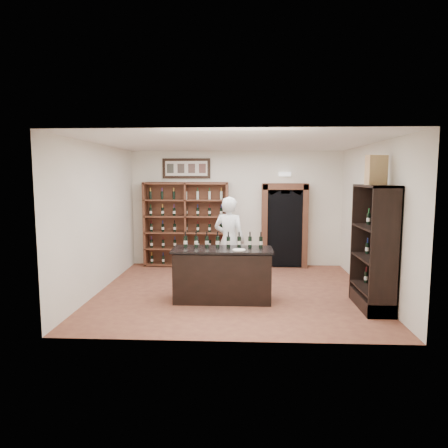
{
  "coord_description": "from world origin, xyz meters",
  "views": [
    {
      "loc": [
        0.18,
        -7.96,
        2.35
      ],
      "look_at": [
        -0.22,
        0.3,
        1.36
      ],
      "focal_mm": 32.0,
      "sensor_mm": 36.0,
      "label": 1
    }
  ],
  "objects": [
    {
      "name": "emergency_light",
      "position": [
        1.25,
        2.42,
        2.4
      ],
      "size": [
        0.3,
        0.1,
        0.1
      ],
      "primitive_type": "cube",
      "color": "white",
      "rests_on": "wall_back"
    },
    {
      "name": "wall_right",
      "position": [
        2.75,
        0.0,
        1.5
      ],
      "size": [
        0.04,
        5.0,
        3.0
      ],
      "primitive_type": "cube",
      "color": "white",
      "rests_on": "ground"
    },
    {
      "name": "counter_bottle_3",
      "position": [
        -0.3,
        -0.46,
        1.11
      ],
      "size": [
        0.07,
        0.07,
        0.3
      ],
      "color": "black",
      "rests_on": "tasting_counter"
    },
    {
      "name": "counter_bottle_5",
      "position": [
        0.11,
        -0.46,
        1.11
      ],
      "size": [
        0.07,
        0.07,
        0.3
      ],
      "color": "black",
      "rests_on": "tasting_counter"
    },
    {
      "name": "wall_left",
      "position": [
        -2.75,
        0.0,
        1.5
      ],
      "size": [
        0.04,
        5.0,
        3.0
      ],
      "primitive_type": "cube",
      "color": "white",
      "rests_on": "ground"
    },
    {
      "name": "arched_doorway",
      "position": [
        1.25,
        2.33,
        1.14
      ],
      "size": [
        1.17,
        0.35,
        2.17
      ],
      "color": "black",
      "rests_on": "ground"
    },
    {
      "name": "side_cabinet",
      "position": [
        2.52,
        -0.9,
        0.75
      ],
      "size": [
        0.48,
        1.2,
        2.2
      ],
      "color": "black",
      "rests_on": "ground"
    },
    {
      "name": "counter_bottle_0",
      "position": [
        -0.92,
        -0.46,
        1.11
      ],
      "size": [
        0.07,
        0.07,
        0.3
      ],
      "color": "black",
      "rests_on": "tasting_counter"
    },
    {
      "name": "shopkeeper",
      "position": [
        -0.12,
        0.56,
        0.96
      ],
      "size": [
        0.82,
        0.68,
        1.92
      ],
      "primitive_type": "imported",
      "rotation": [
        0.0,
        0.0,
        2.77
      ],
      "color": "white",
      "rests_on": "ground"
    },
    {
      "name": "tasting_counter",
      "position": [
        -0.2,
        -0.6,
        0.49
      ],
      "size": [
        1.88,
        0.78,
        1.0
      ],
      "color": "black",
      "rests_on": "ground"
    },
    {
      "name": "counter_bottle_4",
      "position": [
        -0.1,
        -0.46,
        1.11
      ],
      "size": [
        0.07,
        0.07,
        0.3
      ],
      "color": "black",
      "rests_on": "tasting_counter"
    },
    {
      "name": "counter_bottle_2",
      "position": [
        -0.51,
        -0.46,
        1.11
      ],
      "size": [
        0.07,
        0.07,
        0.3
      ],
      "color": "black",
      "rests_on": "tasting_counter"
    },
    {
      "name": "wall_back",
      "position": [
        0.0,
        2.5,
        1.5
      ],
      "size": [
        5.5,
        0.04,
        3.0
      ],
      "primitive_type": "cube",
      "color": "white",
      "rests_on": "ground"
    },
    {
      "name": "counter_bottle_6",
      "position": [
        0.31,
        -0.46,
        1.11
      ],
      "size": [
        0.07,
        0.07,
        0.3
      ],
      "color": "black",
      "rests_on": "tasting_counter"
    },
    {
      "name": "floor",
      "position": [
        0.0,
        0.0,
        0.0
      ],
      "size": [
        5.5,
        5.5,
        0.0
      ],
      "primitive_type": "plane",
      "color": "brown",
      "rests_on": "ground"
    },
    {
      "name": "counter_bottle_7",
      "position": [
        0.52,
        -0.46,
        1.11
      ],
      "size": [
        0.07,
        0.07,
        0.3
      ],
      "color": "black",
      "rests_on": "tasting_counter"
    },
    {
      "name": "framed_picture",
      "position": [
        -1.3,
        2.47,
        2.55
      ],
      "size": [
        1.25,
        0.04,
        0.52
      ],
      "primitive_type": "cube",
      "color": "black",
      "rests_on": "wall_back"
    },
    {
      "name": "counter_bottle_1",
      "position": [
        -0.71,
        -0.46,
        1.11
      ],
      "size": [
        0.07,
        0.07,
        0.3
      ],
      "color": "black",
      "rests_on": "tasting_counter"
    },
    {
      "name": "ceiling",
      "position": [
        0.0,
        0.0,
        3.0
      ],
      "size": [
        5.5,
        5.5,
        0.0
      ],
      "primitive_type": "plane",
      "rotation": [
        3.14,
        0.0,
        0.0
      ],
      "color": "white",
      "rests_on": "wall_back"
    },
    {
      "name": "wine_shelf",
      "position": [
        -1.3,
        2.33,
        1.1
      ],
      "size": [
        2.2,
        0.38,
        2.2
      ],
      "color": "brown",
      "rests_on": "ground"
    },
    {
      "name": "wine_crate",
      "position": [
        2.47,
        -0.92,
        2.46
      ],
      "size": [
        0.39,
        0.25,
        0.51
      ],
      "primitive_type": "cube",
      "rotation": [
        0.0,
        0.0,
        0.29
      ],
      "color": "tan",
      "rests_on": "side_cabinet"
    },
    {
      "name": "plate",
      "position": [
        0.11,
        -0.78,
        1.01
      ],
      "size": [
        0.24,
        0.24,
        0.02
      ],
      "primitive_type": "cylinder",
      "color": "beige",
      "rests_on": "tasting_counter"
    }
  ]
}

